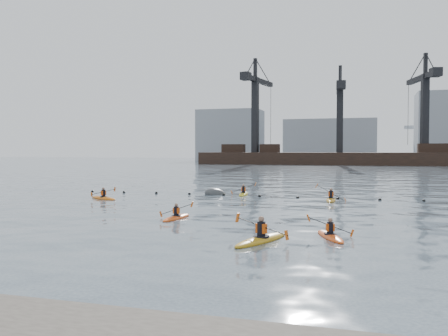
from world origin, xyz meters
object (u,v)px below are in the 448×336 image
(kayaker_0, at_px, (176,217))
(kayaker_2, at_px, (103,198))
(kayaker_1, at_px, (261,239))
(kayaker_4, at_px, (330,235))
(kayaker_5, at_px, (243,194))
(mooring_buoy, at_px, (216,194))
(kayaker_3, at_px, (331,199))

(kayaker_0, bearing_deg, kayaker_2, 143.58)
(kayaker_0, xyz_separation_m, kayaker_1, (5.68, -4.96, 0.02))
(kayaker_1, relative_size, kayaker_4, 1.23)
(kayaker_4, relative_size, kayaker_5, 0.95)
(kayaker_0, distance_m, kayaker_1, 7.54)
(kayaker_4, relative_size, mooring_buoy, 1.49)
(kayaker_1, height_order, kayaker_2, kayaker_1)
(kayaker_0, xyz_separation_m, kayaker_2, (-9.15, 8.01, 0.01))
(kayaker_1, xyz_separation_m, mooring_buoy, (-7.82, 18.84, -0.11))
(kayaker_4, height_order, mooring_buoy, kayaker_4)
(kayaker_1, relative_size, kayaker_3, 1.12)
(mooring_buoy, bearing_deg, kayaker_2, -140.09)
(kayaker_2, bearing_deg, kayaker_1, -103.46)
(kayaker_0, distance_m, kayaker_3, 13.81)
(kayaker_0, bearing_deg, kayaker_4, -16.97)
(kayaker_2, relative_size, kayaker_5, 0.97)
(kayaker_0, xyz_separation_m, kayaker_3, (7.35, 11.70, 0.01))
(kayaker_5, relative_size, mooring_buoy, 1.57)
(kayaker_3, bearing_deg, kayaker_1, -98.22)
(kayaker_2, xyz_separation_m, mooring_buoy, (7.01, 5.87, -0.10))
(kayaker_5, height_order, mooring_buoy, kayaker_5)
(kayaker_5, distance_m, mooring_buoy, 2.32)
(kayaker_1, distance_m, kayaker_5, 19.94)
(kayaker_4, bearing_deg, mooring_buoy, -80.62)
(mooring_buoy, bearing_deg, kayaker_4, -58.79)
(kayaker_1, bearing_deg, mooring_buoy, 132.77)
(kayaker_5, xyz_separation_m, mooring_buoy, (-2.30, -0.32, -0.09))
(kayaker_2, distance_m, kayaker_5, 11.18)
(kayaker_2, bearing_deg, kayaker_5, -28.66)
(kayaker_0, relative_size, kayaker_4, 1.00)
(kayaker_4, xyz_separation_m, kayaker_5, (-8.12, 17.51, 0.00))
(kayaker_4, height_order, kayaker_5, kayaker_5)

